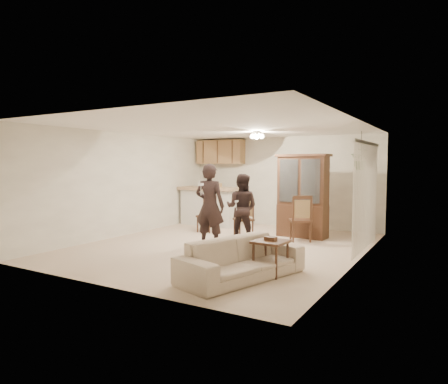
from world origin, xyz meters
The scene contains 23 objects.
floor centered at (0.00, 0.00, 0.00)m, with size 6.50×6.50×0.00m, color beige.
ceiling centered at (0.00, 0.00, 2.50)m, with size 5.50×6.50×0.02m, color white.
wall_back centered at (0.00, 3.25, 1.25)m, with size 5.50×0.02×2.50m, color white.
wall_front centered at (0.00, -3.25, 1.25)m, with size 5.50×0.02×2.50m, color white.
wall_left centered at (-2.75, 0.00, 1.25)m, with size 0.02×6.50×2.50m, color white.
wall_right centered at (2.75, 0.00, 1.25)m, with size 0.02×6.50×2.50m, color white.
breakfast_bar centered at (-1.85, 2.35, 0.50)m, with size 1.60×0.55×1.00m, color silver.
bar_top centered at (-1.85, 2.35, 1.05)m, with size 1.75×0.70×0.08m, color tan.
upper_cabinets centered at (-1.90, 3.07, 2.10)m, with size 1.50×0.34×0.70m, color olive.
vertical_blinds centered at (2.71, 0.90, 1.10)m, with size 0.06×2.30×2.10m, color silver, non-canonical shape.
ceiling_fixture centered at (0.20, 1.20, 2.40)m, with size 0.36×0.36×0.20m, color #FAE0BB, non-canonical shape.
hanging_plant centered at (2.30, 2.40, 1.85)m, with size 0.43×0.37×0.48m, color #346026.
plant_cord centered at (2.30, 2.40, 2.17)m, with size 0.01×0.01×0.65m, color black.
sofa centered at (1.46, -1.92, 0.37)m, with size 1.87×0.73×0.73m, color beige.
adult centered at (-0.16, -0.28, 0.90)m, with size 0.66×0.43×1.80m, color black.
child centered at (0.07, 0.70, 0.68)m, with size 0.66×0.51×1.35m, color black.
china_hutch centered at (1.08, 1.89, 0.98)m, with size 1.28×0.56×1.98m.
side_table centered at (1.74, -1.50, 0.28)m, with size 0.53×0.53×0.60m.
chair_bar centered at (-1.29, 1.35, 0.26)m, with size 0.44×0.44×0.94m.
chair_hutch_left centered at (-0.18, 1.28, 0.26)m, with size 0.57×0.57×0.92m.
chair_hutch_right centered at (1.21, 1.40, 0.30)m, with size 0.63×0.63×1.05m.
controller_adult centered at (-0.11, -0.68, 1.34)m, with size 0.05×0.15×0.05m, color white.
controller_child centered at (0.13, 0.35, 0.94)m, with size 0.04×0.13×0.04m, color white.
Camera 1 is at (4.23, -7.21, 1.74)m, focal length 32.00 mm.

